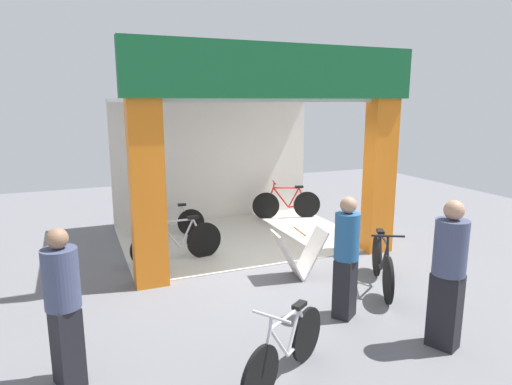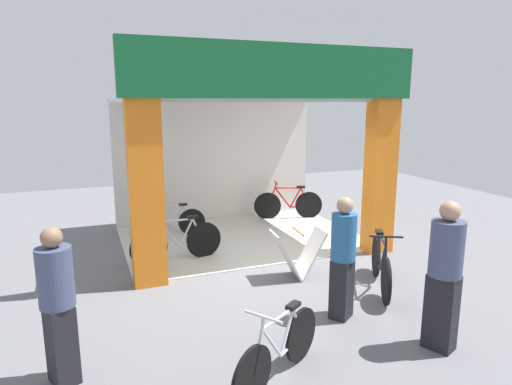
% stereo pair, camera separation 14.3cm
% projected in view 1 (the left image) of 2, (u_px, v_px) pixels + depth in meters
% --- Properties ---
extents(ground_plane, '(17.65, 17.65, 0.00)m').
position_uv_depth(ground_plane, '(275.00, 265.00, 7.91)').
color(ground_plane, slate).
rests_on(ground_plane, ground).
extents(shop_facade, '(5.02, 3.84, 3.75)m').
position_uv_depth(shop_facade, '(241.00, 146.00, 9.01)').
color(shop_facade, beige).
rests_on(shop_facade, ground).
extents(bicycle_inside_0, '(1.46, 0.40, 0.81)m').
position_uv_depth(bicycle_inside_0, '(170.00, 222.00, 9.49)').
color(bicycle_inside_0, black).
rests_on(bicycle_inside_0, ground).
extents(bicycle_inside_1, '(1.69, 0.47, 0.94)m').
position_uv_depth(bicycle_inside_1, '(178.00, 243.00, 7.98)').
color(bicycle_inside_1, black).
rests_on(bicycle_inside_1, ground).
extents(bicycle_inside_2, '(1.63, 0.57, 0.93)m').
position_uv_depth(bicycle_inside_2, '(287.00, 204.00, 10.98)').
color(bicycle_inside_2, black).
rests_on(bicycle_inside_2, ground).
extents(bicycle_parked_0, '(1.32, 0.90, 0.86)m').
position_uv_depth(bicycle_parked_0, '(286.00, 350.00, 4.60)').
color(bicycle_parked_0, black).
rests_on(bicycle_parked_0, ground).
extents(bicycle_parked_1, '(0.87, 1.55, 0.95)m').
position_uv_depth(bicycle_parked_1, '(382.00, 264.00, 6.90)').
color(bicycle_parked_1, black).
rests_on(bicycle_parked_1, ground).
extents(sandwich_board_sign, '(0.90, 0.57, 0.81)m').
position_uv_depth(sandwich_board_sign, '(299.00, 254.00, 7.32)').
color(sandwich_board_sign, silver).
rests_on(sandwich_board_sign, ground).
extents(pedestrian_0, '(0.45, 0.45, 1.67)m').
position_uv_depth(pedestrian_0, '(64.00, 306.00, 4.45)').
color(pedestrian_0, black).
rests_on(pedestrian_0, ground).
extents(pedestrian_1, '(0.46, 0.46, 1.66)m').
position_uv_depth(pedestrian_1, '(346.00, 256.00, 5.88)').
color(pedestrian_1, black).
rests_on(pedestrian_1, ground).
extents(pedestrian_2, '(0.49, 0.49, 1.78)m').
position_uv_depth(pedestrian_2, '(448.00, 272.00, 5.13)').
color(pedestrian_2, black).
rests_on(pedestrian_2, ground).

